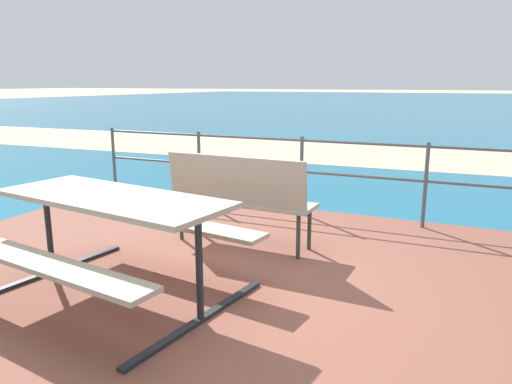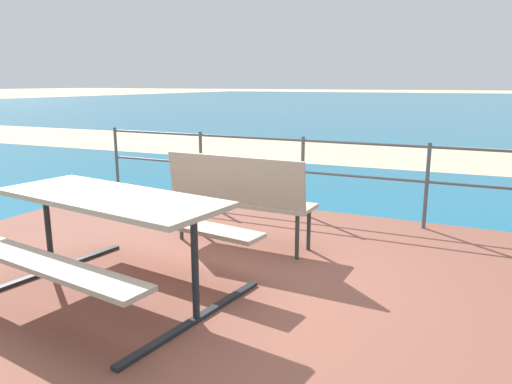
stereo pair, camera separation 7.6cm
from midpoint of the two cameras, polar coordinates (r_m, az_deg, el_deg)
ground_plane at (r=4.16m, az=-6.08°, el=-11.16°), size 240.00×240.00×0.00m
patio_paving at (r=4.15m, az=-6.09°, el=-10.78°), size 6.40×5.20×0.06m
sea_water at (r=43.35m, az=21.86°, el=9.65°), size 90.00×90.00×0.01m
beach_strip at (r=12.06m, az=14.66°, el=4.35°), size 54.11×6.07×0.01m
picnic_table at (r=3.83m, az=-17.02°, el=-3.20°), size 2.08×1.72×0.80m
park_bench at (r=4.78m, az=-2.48°, el=-0.08°), size 1.50×0.48×0.94m
railing_fence at (r=6.04m, az=5.04°, el=3.22°), size 5.94×0.04×0.98m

